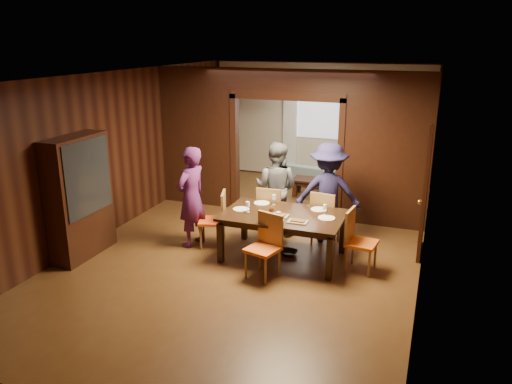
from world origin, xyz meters
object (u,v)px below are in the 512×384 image
at_px(chair_right, 362,241).
at_px(chair_far_l, 272,212).
at_px(hutch, 80,197).
at_px(dining_table, 283,236).
at_px(chair_near, 263,247).
at_px(chair_far_r, 326,217).
at_px(sofa, 314,175).
at_px(person_grey, 276,188).
at_px(chair_left, 212,219).
at_px(coffee_table, 310,187).
at_px(person_purple, 191,197).
at_px(person_navy, 328,193).

xyz_separation_m(chair_right, chair_far_l, (-1.73, 0.81, 0.00)).
bearing_deg(hutch, dining_table, 17.99).
xyz_separation_m(chair_near, hutch, (-3.06, -0.24, 0.52)).
xyz_separation_m(chair_right, chair_far_r, (-0.75, 0.86, 0.00)).
relative_size(sofa, chair_far_l, 1.77).
xyz_separation_m(person_grey, dining_table, (0.46, -1.05, -0.47)).
xyz_separation_m(sofa, chair_right, (1.83, -4.37, 0.23)).
relative_size(chair_left, chair_far_l, 1.00).
xyz_separation_m(sofa, dining_table, (0.56, -4.33, 0.13)).
relative_size(person_grey, coffee_table, 2.12).
relative_size(dining_table, chair_right, 1.98).
relative_size(person_purple, chair_far_r, 1.79).
bearing_deg(person_purple, hutch, -42.89).
xyz_separation_m(person_navy, hutch, (-3.64, -1.98, 0.12)).
xyz_separation_m(person_grey, chair_left, (-0.83, -1.00, -0.36)).
height_order(dining_table, chair_left, chair_left).
relative_size(dining_table, chair_far_r, 1.98).
distance_m(chair_far_l, hutch, 3.26).
distance_m(person_navy, dining_table, 1.20).
bearing_deg(chair_near, chair_left, 161.80).
bearing_deg(person_purple, chair_far_r, 125.47).
bearing_deg(person_grey, chair_left, 54.91).
xyz_separation_m(sofa, chair_left, (-0.73, -4.28, 0.23)).
distance_m(person_grey, chair_left, 1.34).
height_order(sofa, hutch, hutch).
bearing_deg(sofa, person_navy, 117.22).
xyz_separation_m(coffee_table, chair_far_l, (-0.05, -2.63, 0.28)).
relative_size(person_navy, chair_left, 1.82).
height_order(chair_left, hutch, hutch).
distance_m(chair_left, chair_far_r, 1.97).
relative_size(sofa, chair_left, 1.77).
relative_size(person_navy, sofa, 1.03).
xyz_separation_m(person_navy, chair_far_r, (0.01, -0.13, -0.40)).
bearing_deg(dining_table, hutch, -162.01).
xyz_separation_m(dining_table, chair_far_r, (0.52, 0.83, 0.10)).
height_order(person_grey, chair_far_l, person_grey).
relative_size(person_purple, person_grey, 1.02).
distance_m(sofa, chair_far_l, 3.57).
xyz_separation_m(person_purple, person_navy, (2.14, 0.99, 0.01)).
bearing_deg(person_grey, coffee_table, -86.92).
height_order(person_navy, chair_near, person_navy).
height_order(chair_near, hutch, hutch).
bearing_deg(chair_right, chair_far_r, 47.86).
xyz_separation_m(chair_left, chair_right, (2.56, -0.08, 0.00)).
relative_size(person_navy, hutch, 0.88).
bearing_deg(dining_table, chair_right, -1.46).
bearing_deg(chair_far_r, coffee_table, -62.18).
relative_size(chair_far_l, hutch, 0.48).
bearing_deg(coffee_table, hutch, -121.69).
relative_size(coffee_table, chair_left, 0.82).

